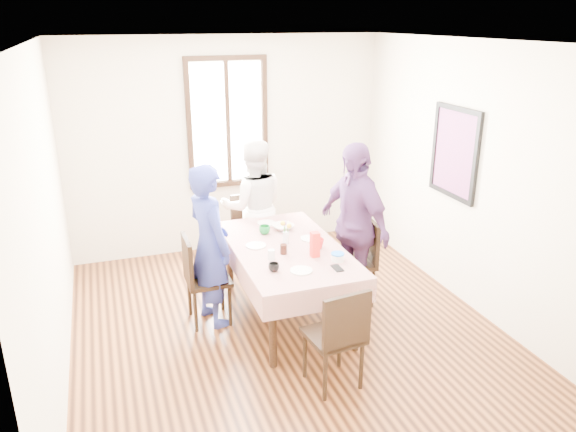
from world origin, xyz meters
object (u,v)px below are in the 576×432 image
(chair_left, at_px, (208,279))
(chair_near, at_px, (333,335))
(chair_right, at_px, (353,262))
(person_far, at_px, (254,207))
(person_right, at_px, (353,226))
(dining_table, at_px, (286,282))
(chair_far, at_px, (254,234))
(person_left, at_px, (209,246))

(chair_left, relative_size, chair_near, 1.00)
(chair_right, bearing_deg, person_far, 42.15)
(chair_right, xyz_separation_m, person_right, (-0.02, 0.00, 0.42))
(dining_table, bearing_deg, chair_far, 90.00)
(dining_table, relative_size, chair_far, 1.88)
(chair_left, xyz_separation_m, chair_far, (0.76, 1.02, 0.00))
(chair_far, xyz_separation_m, person_right, (0.74, -1.12, 0.42))
(dining_table, relative_size, person_far, 1.07)
(chair_far, distance_m, person_far, 0.34)
(chair_right, height_order, person_right, person_right)
(dining_table, relative_size, person_left, 1.06)
(chair_left, relative_size, person_left, 0.56)
(person_left, height_order, person_far, person_left)
(person_left, bearing_deg, person_right, -111.22)
(person_left, bearing_deg, chair_far, -53.09)
(chair_far, height_order, person_left, person_left)
(chair_near, distance_m, person_right, 1.50)
(chair_far, relative_size, person_far, 0.57)
(chair_left, bearing_deg, chair_right, 85.73)
(person_left, bearing_deg, chair_right, -111.17)
(chair_left, xyz_separation_m, chair_near, (0.76, -1.34, 0.00))
(person_far, bearing_deg, person_right, 132.22)
(chair_right, relative_size, person_far, 0.57)
(dining_table, bearing_deg, chair_left, 168.06)
(dining_table, xyz_separation_m, chair_left, (-0.76, 0.16, 0.08))
(person_left, height_order, person_right, person_right)
(person_left, xyz_separation_m, person_right, (1.48, -0.11, 0.06))
(person_right, bearing_deg, chair_near, -43.79)
(chair_right, relative_size, chair_far, 1.00)
(dining_table, relative_size, person_right, 0.98)
(person_right, bearing_deg, dining_table, -98.67)
(chair_far, xyz_separation_m, person_far, (-0.00, -0.02, 0.34))
(dining_table, bearing_deg, person_right, 4.14)
(chair_left, xyz_separation_m, person_right, (1.50, -0.11, 0.42))
(chair_left, relative_size, person_far, 0.57)
(chair_right, bearing_deg, chair_left, 93.56)
(chair_left, bearing_deg, person_left, 89.77)
(chair_left, bearing_deg, dining_table, 77.83)
(chair_left, xyz_separation_m, chair_right, (1.52, -0.11, 0.00))
(person_left, distance_m, person_right, 1.48)
(chair_near, distance_m, person_far, 2.36)
(chair_right, distance_m, chair_near, 1.45)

